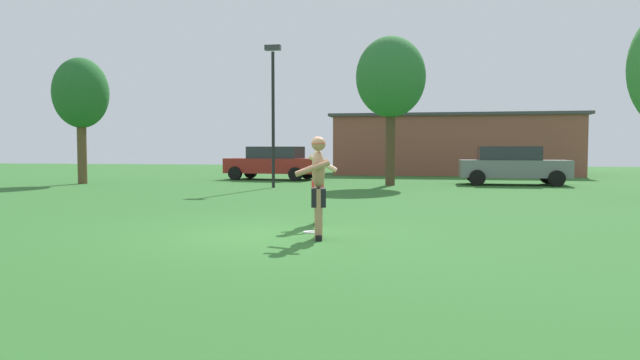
# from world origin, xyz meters

# --- Properties ---
(ground_plane) EXTENTS (80.00, 80.00, 0.00)m
(ground_plane) POSITION_xyz_m (0.00, 0.00, 0.00)
(ground_plane) COLOR #2D6628
(player_with_cap) EXTENTS (0.66, 0.66, 1.72)m
(player_with_cap) POSITION_xyz_m (0.82, -0.32, 0.94)
(player_with_cap) COLOR black
(player_with_cap) RESTS_ON ground_plane
(player_in_red) EXTENTS (0.65, 0.73, 1.75)m
(player_in_red) POSITION_xyz_m (0.47, 1.54, 0.92)
(player_in_red) COLOR black
(player_in_red) RESTS_ON ground_plane
(frisbee) EXTENTS (0.27, 0.27, 0.03)m
(frisbee) POSITION_xyz_m (0.56, 0.35, 0.01)
(frisbee) COLOR white
(frisbee) RESTS_ON ground_plane
(car_gray_near_post) EXTENTS (4.31, 2.04, 1.58)m
(car_gray_near_post) POSITION_xyz_m (6.02, 15.11, 0.82)
(car_gray_near_post) COLOR slate
(car_gray_near_post) RESTS_ON ground_plane
(car_red_mid_lot) EXTENTS (4.47, 2.40, 1.58)m
(car_red_mid_lot) POSITION_xyz_m (-4.68, 17.04, 0.82)
(car_red_mid_lot) COLOR maroon
(car_red_mid_lot) RESTS_ON ground_plane
(lamp_post) EXTENTS (0.60, 0.24, 5.39)m
(lamp_post) POSITION_xyz_m (-3.19, 11.65, 3.33)
(lamp_post) COLOR black
(lamp_post) RESTS_ON ground_plane
(outbuilding_behind_lot) EXTENTS (13.75, 6.65, 3.41)m
(outbuilding_behind_lot) POSITION_xyz_m (4.04, 25.12, 1.71)
(outbuilding_behind_lot) COLOR brown
(outbuilding_behind_lot) RESTS_ON ground_plane
(tree_right_field) EXTENTS (2.29, 2.29, 5.30)m
(tree_right_field) POSITION_xyz_m (-11.79, 12.51, 3.77)
(tree_right_field) COLOR brown
(tree_right_field) RESTS_ON ground_plane
(tree_behind_players) EXTENTS (2.79, 2.79, 5.98)m
(tree_behind_players) POSITION_xyz_m (1.11, 13.79, 4.31)
(tree_behind_players) COLOR #4C3823
(tree_behind_players) RESTS_ON ground_plane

